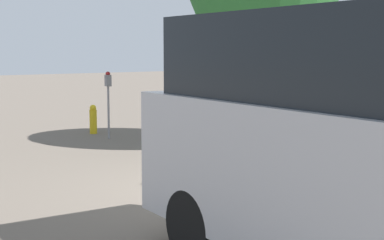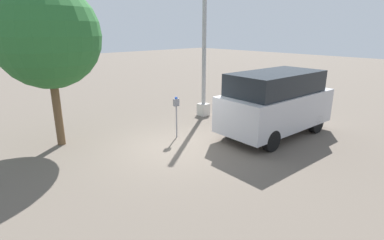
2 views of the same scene
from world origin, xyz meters
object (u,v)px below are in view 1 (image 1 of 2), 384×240
object	(u,v)px
parked_van	(375,144)
fire_hydrant	(93,119)
parking_meter_near	(309,114)
parking_meter_far	(108,89)

from	to	relation	value
parked_van	fire_hydrant	bearing A→B (deg)	169.94
parking_meter_near	fire_hydrant	size ratio (longest dim) A/B	2.15
parking_meter_near	parked_van	bearing A→B (deg)	-27.19
parking_meter_near	parking_meter_far	distance (m)	6.15
parking_meter_near	fire_hydrant	xyz separation A→B (m)	(-7.09, 0.01, -0.77)
parking_meter_far	parked_van	distance (m)	9.27
fire_hydrant	parking_meter_near	bearing A→B (deg)	-0.11
parking_meter_far	fire_hydrant	world-z (taller)	parking_meter_far
parking_meter_near	parked_van	distance (m)	3.64
parking_meter_far	fire_hydrant	xyz separation A→B (m)	(-0.94, 0.07, -0.79)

